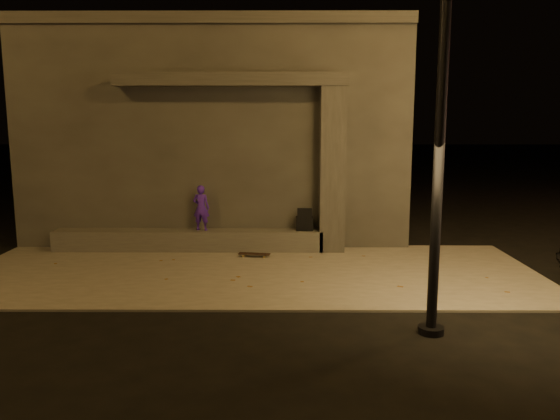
{
  "coord_description": "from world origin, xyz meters",
  "views": [
    {
      "loc": [
        0.62,
        -8.21,
        2.91
      ],
      "look_at": [
        0.56,
        2.0,
        1.24
      ],
      "focal_mm": 35.0,
      "sensor_mm": 36.0,
      "label": 1
    }
  ],
  "objects_px": {
    "column": "(332,170)",
    "backpack": "(304,222)",
    "skateboarder": "(201,208)",
    "street_lamp_0": "(444,43)",
    "skateboard": "(254,254)"
  },
  "relations": [
    {
      "from": "backpack",
      "to": "column",
      "type": "bearing_deg",
      "value": 0.03
    },
    {
      "from": "column",
      "to": "backpack",
      "type": "height_order",
      "value": "column"
    },
    {
      "from": "backpack",
      "to": "skateboard",
      "type": "relative_size",
      "value": 0.75
    },
    {
      "from": "skateboarder",
      "to": "backpack",
      "type": "bearing_deg",
      "value": -170.66
    },
    {
      "from": "column",
      "to": "skateboard",
      "type": "distance_m",
      "value": 2.51
    },
    {
      "from": "skateboarder",
      "to": "street_lamp_0",
      "type": "xyz_separation_m",
      "value": [
        3.87,
        -4.77,
        2.89
      ]
    },
    {
      "from": "skateboard",
      "to": "street_lamp_0",
      "type": "xyz_separation_m",
      "value": [
        2.66,
        -4.12,
        3.79
      ]
    },
    {
      "from": "column",
      "to": "skateboard",
      "type": "bearing_deg",
      "value": -158.98
    },
    {
      "from": "skateboarder",
      "to": "column",
      "type": "bearing_deg",
      "value": -170.66
    },
    {
      "from": "skateboarder",
      "to": "street_lamp_0",
      "type": "height_order",
      "value": "street_lamp_0"
    },
    {
      "from": "column",
      "to": "skateboarder",
      "type": "height_order",
      "value": "column"
    },
    {
      "from": "column",
      "to": "backpack",
      "type": "distance_m",
      "value": 1.32
    },
    {
      "from": "column",
      "to": "street_lamp_0",
      "type": "relative_size",
      "value": 0.53
    },
    {
      "from": "backpack",
      "to": "street_lamp_0",
      "type": "relative_size",
      "value": 0.08
    },
    {
      "from": "skateboarder",
      "to": "backpack",
      "type": "xyz_separation_m",
      "value": [
        2.3,
        0.0,
        -0.33
      ]
    }
  ]
}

